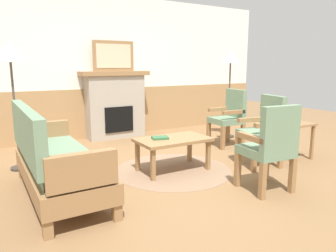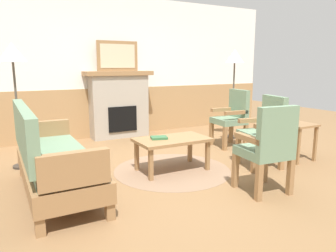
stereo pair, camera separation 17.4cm
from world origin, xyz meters
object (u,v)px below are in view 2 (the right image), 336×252
(armchair_near_fireplace, at_px, (265,128))
(armchair_by_window_left, at_px, (232,115))
(floor_lamp_by_couch, at_px, (13,60))
(armchair_front_left, at_px, (268,146))
(side_table, at_px, (297,131))
(floor_lamp_by_chairs, at_px, (235,62))
(book_on_table, at_px, (159,138))
(fireplace, at_px, (119,104))
(couch, at_px, (52,159))
(coffee_table, at_px, (172,142))
(framed_picture, at_px, (118,56))

(armchair_near_fireplace, relative_size, armchair_by_window_left, 1.00)
(floor_lamp_by_couch, bearing_deg, armchair_front_left, -44.74)
(side_table, bearing_deg, floor_lamp_by_chairs, 85.53)
(floor_lamp_by_chairs, bearing_deg, side_table, -94.47)
(book_on_table, relative_size, floor_lamp_by_couch, 0.12)
(fireplace, distance_m, couch, 2.89)
(coffee_table, xyz_separation_m, book_on_table, (-0.17, 0.06, 0.07))
(fireplace, bearing_deg, armchair_near_fireplace, -67.60)
(side_table, bearing_deg, floor_lamp_by_couch, 156.76)
(fireplace, height_order, book_on_table, fireplace)
(armchair_near_fireplace, xyz_separation_m, floor_lamp_by_couch, (-2.98, 1.55, 0.91))
(fireplace, distance_m, framed_picture, 0.91)
(armchair_near_fireplace, bearing_deg, floor_lamp_by_couch, 152.48)
(armchair_by_window_left, height_order, floor_lamp_by_couch, floor_lamp_by_couch)
(book_on_table, distance_m, floor_lamp_by_chairs, 2.62)
(framed_picture, xyz_separation_m, floor_lamp_by_chairs, (1.90, -1.11, -0.11))
(armchair_front_left, distance_m, floor_lamp_by_chairs, 2.90)
(coffee_table, relative_size, armchair_front_left, 0.98)
(coffee_table, relative_size, armchair_by_window_left, 0.98)
(fireplace, height_order, framed_picture, framed_picture)
(coffee_table, relative_size, floor_lamp_by_couch, 0.57)
(framed_picture, relative_size, armchair_front_left, 0.82)
(coffee_table, bearing_deg, framed_picture, 87.76)
(fireplace, xyz_separation_m, framed_picture, (0.00, 0.00, 0.91))
(armchair_near_fireplace, distance_m, floor_lamp_by_chairs, 2.01)
(couch, relative_size, book_on_table, 8.57)
(armchair_by_window_left, bearing_deg, coffee_table, -157.04)
(book_on_table, xyz_separation_m, armchair_near_fireplace, (1.38, -0.50, 0.08))
(coffee_table, relative_size, armchair_near_fireplace, 0.98)
(armchair_by_window_left, bearing_deg, armchair_near_fireplace, -107.35)
(armchair_near_fireplace, distance_m, side_table, 0.66)
(armchair_near_fireplace, bearing_deg, armchair_front_left, -133.40)
(coffee_table, distance_m, side_table, 1.92)
(coffee_table, xyz_separation_m, floor_lamp_by_chairs, (1.99, 1.17, 1.06))
(fireplace, height_order, armchair_by_window_left, fireplace)
(armchair_near_fireplace, xyz_separation_m, side_table, (0.65, -0.01, -0.10))
(book_on_table, bearing_deg, floor_lamp_by_couch, 146.77)
(book_on_table, xyz_separation_m, floor_lamp_by_chairs, (2.16, 1.11, 1.00))
(fireplace, relative_size, armchair_by_window_left, 1.33)
(fireplace, bearing_deg, armchair_by_window_left, -47.77)
(floor_lamp_by_chairs, bearing_deg, fireplace, 149.69)
(fireplace, bearing_deg, coffee_table, -92.24)
(fireplace, distance_m, floor_lamp_by_couch, 2.34)
(fireplace, height_order, armchair_near_fireplace, fireplace)
(framed_picture, relative_size, coffee_table, 0.83)
(fireplace, relative_size, framed_picture, 1.62)
(fireplace, distance_m, book_on_table, 2.25)
(couch, distance_m, side_table, 3.41)
(framed_picture, distance_m, floor_lamp_by_chairs, 2.20)
(fireplace, relative_size, floor_lamp_by_chairs, 0.77)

